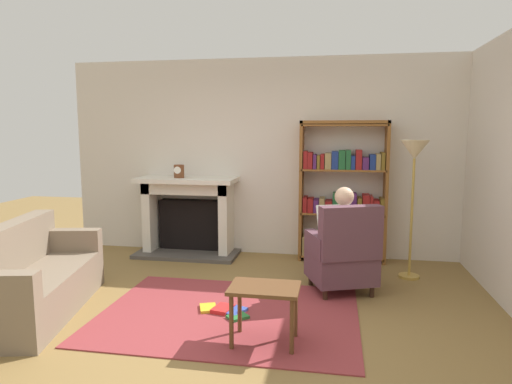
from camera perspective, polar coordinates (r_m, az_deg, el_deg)
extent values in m
plane|color=olive|center=(4.13, -4.49, -16.82)|extent=(14.00, 14.00, 0.00)
cube|color=beige|center=(6.27, 1.27, 4.37)|extent=(5.60, 0.10, 2.70)
cube|color=beige|center=(5.18, 29.12, 2.70)|extent=(0.10, 5.20, 2.70)
cube|color=maroon|center=(4.40, -3.47, -15.17)|extent=(2.40, 1.80, 0.01)
cube|color=#4C4742|center=(6.38, -8.73, -7.74)|extent=(1.40, 0.64, 0.05)
cube|color=black|center=(6.50, -8.17, -4.05)|extent=(0.88, 0.20, 0.70)
cube|color=silver|center=(6.56, -13.03, -3.07)|extent=(0.12, 0.44, 1.02)
cube|color=silver|center=(6.21, -3.78, -3.48)|extent=(0.12, 0.44, 1.02)
cube|color=silver|center=(6.30, -8.61, 0.58)|extent=(1.20, 0.44, 0.16)
cube|color=silver|center=(6.23, -8.81, 1.52)|extent=(1.36, 0.56, 0.06)
cylinder|color=brown|center=(6.23, -9.73, 2.60)|extent=(0.14, 0.14, 0.18)
cylinder|color=white|center=(6.17, -9.94, 2.75)|extent=(0.10, 0.01, 0.10)
cube|color=brown|center=(6.04, 5.75, 0.16)|extent=(0.04, 0.32, 1.85)
cube|color=brown|center=(6.06, 16.09, -0.08)|extent=(0.04, 0.32, 1.85)
cube|color=brown|center=(5.98, 11.15, 8.68)|extent=(1.13, 0.32, 0.04)
cube|color=brown|center=(6.20, 10.72, -7.91)|extent=(1.09, 0.32, 0.02)
cube|color=#997F4C|center=(6.17, 6.18, -6.60)|extent=(0.05, 0.26, 0.25)
cube|color=#4C1E59|center=(6.18, 6.68, -7.01)|extent=(0.05, 0.26, 0.16)
cube|color=black|center=(6.17, 7.27, -6.95)|extent=(0.06, 0.26, 0.18)
cube|color=#997F4C|center=(6.16, 7.95, -6.80)|extent=(0.08, 0.26, 0.21)
cube|color=navy|center=(6.17, 8.66, -6.99)|extent=(0.06, 0.26, 0.18)
cube|color=maroon|center=(6.16, 9.25, -6.69)|extent=(0.04, 0.26, 0.25)
cube|color=#4C1E59|center=(6.16, 9.71, -6.73)|extent=(0.05, 0.26, 0.24)
cube|color=navy|center=(6.17, 10.30, -7.07)|extent=(0.06, 0.26, 0.17)
cube|color=#997F4C|center=(6.16, 11.00, -6.97)|extent=(0.07, 0.26, 0.19)
cube|color=#997F4C|center=(6.16, 11.58, -6.88)|extent=(0.05, 0.26, 0.22)
cube|color=black|center=(6.17, 12.14, -7.16)|extent=(0.07, 0.26, 0.16)
cube|color=#997F4C|center=(6.17, 12.88, -6.88)|extent=(0.07, 0.26, 0.22)
cube|color=navy|center=(6.18, 13.66, -7.12)|extent=(0.08, 0.26, 0.17)
cube|color=maroon|center=(6.18, 14.45, -7.12)|extent=(0.08, 0.26, 0.17)
cube|color=#4C1E59|center=(6.19, 15.24, -6.97)|extent=(0.08, 0.26, 0.21)
cube|color=brown|center=(6.07, 10.86, -2.66)|extent=(1.09, 0.32, 0.02)
cube|color=maroon|center=(6.06, 6.26, -1.53)|extent=(0.05, 0.26, 0.20)
cube|color=maroon|center=(6.05, 6.94, -1.61)|extent=(0.07, 0.26, 0.18)
cube|color=#4C1E59|center=(6.05, 7.66, -1.69)|extent=(0.07, 0.26, 0.17)
cube|color=#997F4C|center=(6.05, 8.37, -1.61)|extent=(0.07, 0.26, 0.19)
cube|color=maroon|center=(6.05, 9.19, -1.79)|extent=(0.09, 0.26, 0.16)
cube|color=#1E592D|center=(6.04, 10.08, -1.33)|extent=(0.08, 0.26, 0.26)
cube|color=#4C1E59|center=(6.04, 10.74, -1.50)|extent=(0.05, 0.26, 0.23)
cube|color=navy|center=(6.05, 11.45, -1.63)|extent=(0.08, 0.26, 0.20)
cube|color=#4C1E59|center=(6.04, 12.25, -1.38)|extent=(0.07, 0.26, 0.26)
cube|color=brown|center=(6.05, 12.95, -1.64)|extent=(0.05, 0.26, 0.21)
cube|color=maroon|center=(6.05, 13.72, -1.46)|extent=(0.09, 0.26, 0.25)
cube|color=maroon|center=(6.06, 14.37, -1.56)|extent=(0.04, 0.26, 0.23)
cube|color=maroon|center=(6.07, 14.94, -1.80)|extent=(0.07, 0.26, 0.18)
cube|color=brown|center=(6.07, 15.70, -1.70)|extent=(0.07, 0.26, 0.21)
cube|color=brown|center=(6.00, 11.00, 2.77)|extent=(1.09, 0.32, 0.02)
cube|color=maroon|center=(5.99, 6.33, 4.09)|extent=(0.05, 0.26, 0.23)
cube|color=maroon|center=(5.99, 6.91, 4.01)|extent=(0.06, 0.26, 0.22)
cube|color=#4C1E59|center=(5.99, 7.50, 3.86)|extent=(0.04, 0.26, 0.19)
cube|color=brown|center=(5.98, 7.95, 3.80)|extent=(0.04, 0.26, 0.18)
cube|color=maroon|center=(5.98, 8.43, 3.86)|extent=(0.05, 0.26, 0.19)
cube|color=#997F4C|center=(5.98, 9.13, 3.92)|extent=(0.08, 0.26, 0.21)
cube|color=navy|center=(5.98, 9.98, 4.02)|extent=(0.08, 0.26, 0.23)
cube|color=#1E592D|center=(5.98, 10.83, 4.06)|extent=(0.08, 0.26, 0.24)
cube|color=#1E592D|center=(5.98, 11.60, 4.05)|extent=(0.06, 0.26, 0.25)
cube|color=navy|center=(5.98, 12.18, 3.70)|extent=(0.05, 0.26, 0.18)
cube|color=maroon|center=(5.98, 12.86, 4.03)|extent=(0.08, 0.26, 0.25)
cube|color=#4C1E59|center=(5.99, 13.67, 3.57)|extent=(0.08, 0.26, 0.16)
cube|color=navy|center=(6.00, 14.50, 3.72)|extent=(0.07, 0.26, 0.20)
cube|color=#997F4C|center=(6.00, 15.17, 3.73)|extent=(0.06, 0.26, 0.20)
cube|color=brown|center=(6.01, 15.74, 3.82)|extent=(0.05, 0.26, 0.22)
cube|color=brown|center=(5.98, 11.14, 8.29)|extent=(1.09, 0.32, 0.02)
cylinder|color=#331E14|center=(5.36, 12.25, -10.47)|extent=(0.05, 0.05, 0.12)
cylinder|color=#331E14|center=(5.18, 6.95, -10.97)|extent=(0.05, 0.05, 0.12)
cylinder|color=#331E14|center=(4.94, 14.49, -12.10)|extent=(0.05, 0.05, 0.12)
cylinder|color=#331E14|center=(4.76, 8.77, -12.75)|extent=(0.05, 0.05, 0.12)
cube|color=#5A3845|center=(4.99, 10.68, -9.27)|extent=(0.81, 0.79, 0.30)
cube|color=#5A3845|center=(4.67, 11.90, -5.08)|extent=(0.65, 0.38, 0.55)
cube|color=#5A3845|center=(5.02, 13.64, -6.16)|extent=(0.31, 0.55, 0.22)
cube|color=#5A3845|center=(4.83, 7.76, -6.57)|extent=(0.31, 0.55, 0.22)
cube|color=white|center=(4.84, 11.02, -4.90)|extent=(0.37, 0.30, 0.50)
sphere|color=#D8AD8C|center=(4.78, 11.13, -0.56)|extent=(0.20, 0.20, 0.20)
cube|color=#191E3F|center=(5.10, 10.96, -6.57)|extent=(0.26, 0.42, 0.12)
cube|color=#191E3F|center=(5.04, 9.26, -6.69)|extent=(0.26, 0.42, 0.12)
cylinder|color=#191E3F|center=(5.34, 10.12, -8.80)|extent=(0.10, 0.10, 0.42)
cylinder|color=#191E3F|center=(5.28, 8.48, -8.93)|extent=(0.10, 0.10, 0.42)
cube|color=white|center=(5.12, 9.67, -3.03)|extent=(0.37, 0.23, 0.25)
cube|color=#796855|center=(4.82, -25.79, -11.39)|extent=(1.04, 1.81, 0.40)
cube|color=#796855|center=(4.82, -29.04, -6.33)|extent=(0.55, 1.70, 0.45)
cube|color=#796855|center=(5.42, -22.70, -5.63)|extent=(0.72, 0.30, 0.24)
cube|color=brown|center=(3.68, 1.08, -12.08)|extent=(0.56, 0.39, 0.03)
cylinder|color=brown|center=(3.67, -3.14, -16.19)|extent=(0.04, 0.04, 0.45)
cylinder|color=brown|center=(3.60, 4.57, -16.71)|extent=(0.04, 0.04, 0.45)
cylinder|color=brown|center=(3.95, -2.09, -14.42)|extent=(0.04, 0.04, 0.45)
cylinder|color=brown|center=(3.88, 5.03, -14.84)|extent=(0.04, 0.04, 0.45)
cube|color=#267233|center=(4.28, -2.34, -15.54)|extent=(0.22, 0.22, 0.03)
cube|color=#334CA5|center=(4.41, -2.72, -14.83)|extent=(0.24, 0.27, 0.03)
cube|color=gold|center=(4.49, -6.09, -14.41)|extent=(0.22, 0.25, 0.03)
cube|color=red|center=(4.45, -4.21, -14.56)|extent=(0.21, 0.25, 0.04)
cylinder|color=#B7933F|center=(5.70, 18.80, -10.07)|extent=(0.24, 0.24, 0.03)
cylinder|color=#B7933F|center=(5.53, 19.12, -3.10)|extent=(0.03, 0.03, 1.38)
cone|color=beige|center=(5.45, 19.48, 5.07)|extent=(0.32, 0.32, 0.22)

